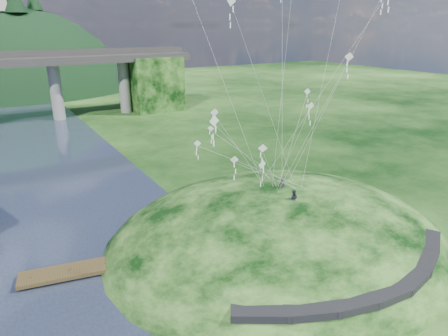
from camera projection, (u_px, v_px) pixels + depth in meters
ground at (220, 272)px, 34.62m from camera, size 320.00×320.00×0.00m
grass_hill at (278, 251)px, 40.63m from camera, size 36.00×32.00×13.00m
footpath at (373, 283)px, 29.68m from camera, size 22.29×5.84×0.83m
wooden_dock at (106, 265)px, 34.88m from camera, size 14.30×4.86×1.01m
kite_flyers at (290, 186)px, 37.68m from camera, size 1.83×3.62×1.91m
kite_swarm at (273, 69)px, 33.91m from camera, size 17.55×15.35×20.77m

